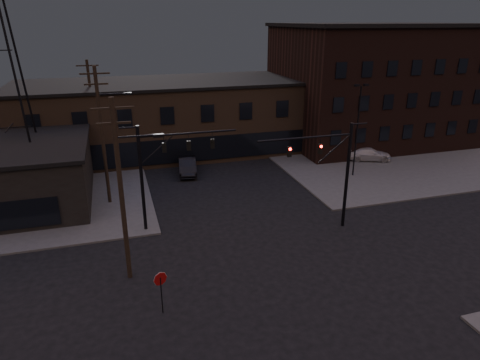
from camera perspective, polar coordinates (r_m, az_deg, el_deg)
The scene contains 15 objects.
ground at distance 27.71m, azimuth 6.20°, elevation -11.79°, with size 140.00×140.00×0.00m, color black.
sidewalk_ne at distance 55.62m, azimuth 18.56°, elevation 4.18°, with size 30.00×30.00×0.15m, color #474744.
building_row at distance 51.46m, azimuth -5.79°, elevation 8.40°, with size 40.00×12.00×8.00m, color brown.
building_right at distance 57.46m, azimuth 17.08°, elevation 11.94°, with size 22.00×16.00×14.00m, color black.
traffic_signal_near at distance 31.46m, azimuth 12.42°, elevation 1.85°, with size 7.12×0.24×8.00m.
traffic_signal_far at distance 31.12m, azimuth -10.76°, elevation 1.93°, with size 7.12×0.24×8.00m.
stop_sign at distance 23.40m, azimuth -10.53°, elevation -13.38°, with size 0.72×0.33×2.48m.
utility_pole_near at distance 25.06m, azimuth -15.47°, elevation -1.03°, with size 3.70×0.28×11.00m.
utility_pole_mid at distance 36.47m, azimuth -17.81°, elevation 5.88°, with size 3.70×0.28×11.50m.
utility_pole_far at distance 48.30m, azimuth -19.04°, elevation 8.75°, with size 2.20×0.28×11.00m.
lot_light_a at distance 42.97m, azimuth 15.44°, elevation 7.40°, with size 1.50×0.28×9.14m.
lot_light_b at distance 50.32m, azimuth 18.35°, elevation 8.95°, with size 1.50×0.28×9.14m.
parked_car_lot_a at distance 49.41m, azimuth 14.67°, elevation 3.49°, with size 1.57×3.90×1.33m, color black.
parked_car_lot_b at distance 49.46m, azimuth 16.80°, elevation 3.34°, with size 1.96×4.82×1.40m, color silver.
car_crossing at distance 43.89m, azimuth -7.02°, elevation 1.87°, with size 1.71×4.91×1.62m, color black.
Camera 1 is at (-9.50, -21.42, 14.79)m, focal length 32.00 mm.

